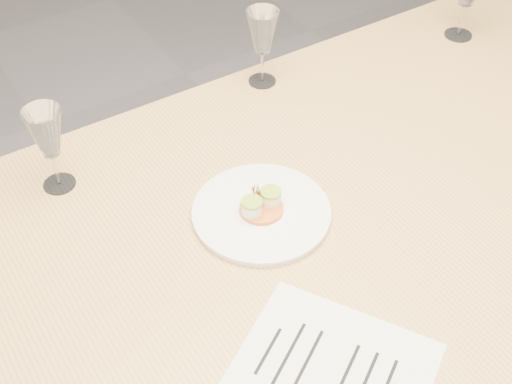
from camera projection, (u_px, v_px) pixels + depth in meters
dining_table at (240, 266)px, 1.43m from camera, size 2.40×1.00×0.75m
dinner_plate at (262, 212)px, 1.43m from camera, size 0.28×0.28×0.07m
recipe_sheet at (334, 367)px, 1.18m from camera, size 0.37×0.40×0.00m
wine_glass_1 at (47, 135)px, 1.41m from camera, size 0.08×0.08×0.19m
wine_glass_2 at (263, 34)px, 1.68m from camera, size 0.08×0.08×0.19m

